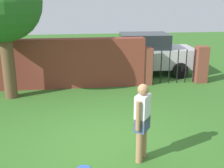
{
  "coord_description": "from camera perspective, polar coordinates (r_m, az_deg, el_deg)",
  "views": [
    {
      "loc": [
        -0.58,
        -6.1,
        3.22
      ],
      "look_at": [
        0.34,
        1.19,
        1.0
      ],
      "focal_mm": 46.71,
      "sensor_mm": 36.0,
      "label": 1
    }
  ],
  "objects": [
    {
      "name": "brick_wall",
      "position": [
        10.72,
        -11.94,
        3.89
      ],
      "size": [
        6.81,
        0.5,
        1.78
      ],
      "primitive_type": "cube",
      "color": "brown",
      "rests_on": "ground"
    },
    {
      "name": "car",
      "position": [
        12.55,
        6.23,
        5.9
      ],
      "size": [
        4.29,
        2.11,
        1.72
      ],
      "rotation": [
        0.0,
        0.0,
        3.08
      ],
      "color": "#B7B7BC",
      "rests_on": "ground"
    },
    {
      "name": "fence_gate",
      "position": [
        11.33,
        11.97,
        3.6
      ],
      "size": [
        2.62,
        0.44,
        1.4
      ],
      "color": "brown",
      "rests_on": "ground"
    },
    {
      "name": "person",
      "position": [
        5.81,
        5.93,
        -6.85
      ],
      "size": [
        0.38,
        0.46,
        1.62
      ],
      "rotation": [
        0.0,
        0.0,
        -2.16
      ],
      "color": "#9E704C",
      "rests_on": "ground"
    },
    {
      "name": "tree",
      "position": [
        9.73,
        -20.75,
        14.54
      ],
      "size": [
        2.44,
        2.44,
        4.28
      ],
      "color": "brown",
      "rests_on": "ground"
    },
    {
      "name": "ground_plane",
      "position": [
        6.92,
        -1.56,
        -10.92
      ],
      "size": [
        40.0,
        40.0,
        0.0
      ],
      "primitive_type": "plane",
      "color": "#336623"
    }
  ]
}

